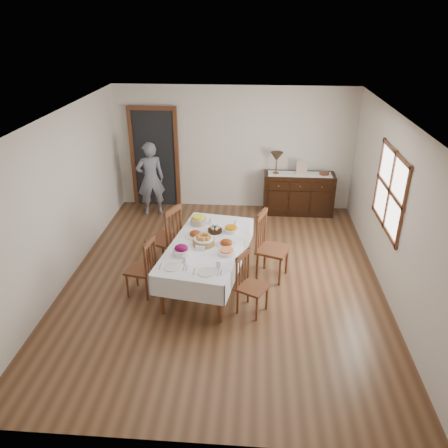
# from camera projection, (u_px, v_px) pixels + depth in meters

# --- Properties ---
(ground) EXTENTS (6.00, 6.00, 0.00)m
(ground) POSITION_uv_depth(u_px,v_px,m) (224.00, 279.00, 7.08)
(ground) COLOR brown
(room_shell) EXTENTS (5.02, 6.02, 2.65)m
(room_shell) POSITION_uv_depth(u_px,v_px,m) (216.00, 175.00, 6.75)
(room_shell) COLOR silver
(room_shell) RESTS_ON ground
(dining_table) EXTENTS (1.40, 2.25, 0.72)m
(dining_table) POSITION_uv_depth(u_px,v_px,m) (207.00, 248.00, 6.70)
(dining_table) COLOR white
(dining_table) RESTS_ON ground
(chair_left_near) EXTENTS (0.46, 0.46, 0.94)m
(chair_left_near) POSITION_uv_depth(u_px,v_px,m) (143.00, 267.00, 6.52)
(chair_left_near) COLOR #562D19
(chair_left_near) RESTS_ON ground
(chair_left_far) EXTENTS (0.62, 0.62, 1.12)m
(chair_left_far) POSITION_uv_depth(u_px,v_px,m) (167.00, 237.00, 7.20)
(chair_left_far) COLOR #562D19
(chair_left_far) RESTS_ON ground
(chair_right_near) EXTENTS (0.51, 0.51, 0.91)m
(chair_right_near) POSITION_uv_depth(u_px,v_px,m) (250.00, 283.00, 6.16)
(chair_right_near) COLOR #562D19
(chair_right_near) RESTS_ON ground
(chair_right_far) EXTENTS (0.60, 0.60, 1.12)m
(chair_right_far) POSITION_uv_depth(u_px,v_px,m) (270.00, 245.00, 6.93)
(chair_right_far) COLOR #562D19
(chair_right_far) RESTS_ON ground
(sideboard) EXTENTS (1.46, 0.53, 0.88)m
(sideboard) POSITION_uv_depth(u_px,v_px,m) (298.00, 193.00, 9.23)
(sideboard) COLOR black
(sideboard) RESTS_ON ground
(person) EXTENTS (0.61, 0.51, 1.67)m
(person) POSITION_uv_depth(u_px,v_px,m) (150.00, 177.00, 9.01)
(person) COLOR slate
(person) RESTS_ON ground
(bread_basket) EXTENTS (0.34, 0.34, 0.17)m
(bread_basket) POSITION_uv_depth(u_px,v_px,m) (204.00, 240.00, 6.60)
(bread_basket) COLOR olive
(bread_basket) RESTS_ON dining_table
(egg_basket) EXTENTS (0.23, 0.23, 0.11)m
(egg_basket) POSITION_uv_depth(u_px,v_px,m) (215.00, 230.00, 6.99)
(egg_basket) COLOR black
(egg_basket) RESTS_ON dining_table
(ham_platter_a) EXTENTS (0.33, 0.33, 0.11)m
(ham_platter_a) POSITION_uv_depth(u_px,v_px,m) (195.00, 234.00, 6.87)
(ham_platter_a) COLOR silver
(ham_platter_a) RESTS_ON dining_table
(ham_platter_b) EXTENTS (0.32, 0.32, 0.11)m
(ham_platter_b) POSITION_uv_depth(u_px,v_px,m) (226.00, 243.00, 6.61)
(ham_platter_b) COLOR silver
(ham_platter_b) RESTS_ON dining_table
(beet_bowl) EXTENTS (0.25, 0.25, 0.16)m
(beet_bowl) POSITION_uv_depth(u_px,v_px,m) (181.00, 250.00, 6.33)
(beet_bowl) COLOR silver
(beet_bowl) RESTS_ON dining_table
(carrot_bowl) EXTENTS (0.23, 0.23, 0.09)m
(carrot_bowl) POSITION_uv_depth(u_px,v_px,m) (231.00, 229.00, 6.99)
(carrot_bowl) COLOR silver
(carrot_bowl) RESTS_ON dining_table
(pineapple_bowl) EXTENTS (0.26, 0.26, 0.14)m
(pineapple_bowl) POSITION_uv_depth(u_px,v_px,m) (198.00, 220.00, 7.24)
(pineapple_bowl) COLOR tan
(pineapple_bowl) RESTS_ON dining_table
(casserole_dish) EXTENTS (0.26, 0.26, 0.07)m
(casserole_dish) POSITION_uv_depth(u_px,v_px,m) (226.00, 252.00, 6.37)
(casserole_dish) COLOR silver
(casserole_dish) RESTS_ON dining_table
(butter_dish) EXTENTS (0.15, 0.11, 0.07)m
(butter_dish) POSITION_uv_depth(u_px,v_px,m) (200.00, 247.00, 6.48)
(butter_dish) COLOR silver
(butter_dish) RESTS_ON dining_table
(setting_left) EXTENTS (0.44, 0.31, 0.10)m
(setting_left) POSITION_uv_depth(u_px,v_px,m) (176.00, 264.00, 6.08)
(setting_left) COLOR silver
(setting_left) RESTS_ON dining_table
(setting_right) EXTENTS (0.44, 0.31, 0.10)m
(setting_right) POSITION_uv_depth(u_px,v_px,m) (210.00, 269.00, 5.96)
(setting_right) COLOR silver
(setting_right) RESTS_ON dining_table
(glass_far_a) EXTENTS (0.06, 0.06, 0.11)m
(glass_far_a) POSITION_uv_depth(u_px,v_px,m) (211.00, 221.00, 7.25)
(glass_far_a) COLOR white
(glass_far_a) RESTS_ON dining_table
(glass_far_b) EXTENTS (0.06, 0.06, 0.10)m
(glass_far_b) POSITION_uv_depth(u_px,v_px,m) (236.00, 223.00, 7.20)
(glass_far_b) COLOR white
(glass_far_b) RESTS_ON dining_table
(runner) EXTENTS (1.30, 0.35, 0.01)m
(runner) POSITION_uv_depth(u_px,v_px,m) (300.00, 174.00, 9.02)
(runner) COLOR white
(runner) RESTS_ON sideboard
(table_lamp) EXTENTS (0.26, 0.26, 0.46)m
(table_lamp) POSITION_uv_depth(u_px,v_px,m) (277.00, 157.00, 8.89)
(table_lamp) COLOR brown
(table_lamp) RESTS_ON sideboard
(picture_frame) EXTENTS (0.22, 0.08, 0.28)m
(picture_frame) POSITION_uv_depth(u_px,v_px,m) (302.00, 168.00, 8.94)
(picture_frame) COLOR tan
(picture_frame) RESTS_ON sideboard
(deco_bowl) EXTENTS (0.20, 0.20, 0.06)m
(deco_bowl) POSITION_uv_depth(u_px,v_px,m) (324.00, 173.00, 8.98)
(deco_bowl) COLOR #562D19
(deco_bowl) RESTS_ON sideboard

